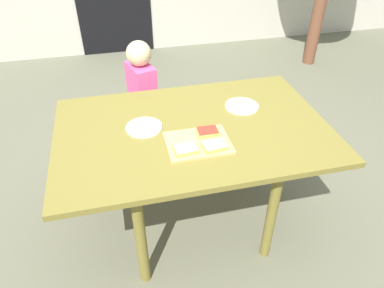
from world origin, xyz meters
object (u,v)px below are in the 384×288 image
pizza_slice_near_left (186,149)px  plate_white_left (144,127)px  plate_white_right (242,106)px  cutting_board (198,143)px  dining_table (193,139)px  child_left (143,99)px  pizza_slice_far_right (207,131)px  pizza_slice_near_right (215,146)px

pizza_slice_near_left → plate_white_left: pizza_slice_near_left is taller
plate_white_right → pizza_slice_near_left: bearing=-139.7°
cutting_board → dining_table: bearing=86.4°
dining_table → child_left: 0.73m
dining_table → plate_white_left: size_ratio=7.49×
pizza_slice_far_right → plate_white_left: pizza_slice_far_right is taller
dining_table → plate_white_right: (0.34, 0.15, 0.08)m
child_left → cutting_board: bearing=-77.2°
dining_table → plate_white_right: plate_white_right is taller
child_left → dining_table: bearing=-73.8°
child_left → plate_white_right: bearing=-45.5°
pizza_slice_near_left → pizza_slice_near_right: bearing=-2.6°
pizza_slice_near_left → child_left: size_ratio=0.13×
plate_white_left → child_left: bearing=84.8°
pizza_slice_near_left → plate_white_right: bearing=40.3°
dining_table → pizza_slice_near_left: pizza_slice_near_left is taller
dining_table → plate_white_right: size_ratio=7.49×
plate_white_right → pizza_slice_far_right: bearing=-139.6°
plate_white_left → dining_table: bearing=-12.3°
pizza_slice_near_left → cutting_board: bearing=36.5°
pizza_slice_near_right → plate_white_left: bearing=139.4°
cutting_board → plate_white_left: bearing=140.0°
dining_table → pizza_slice_near_left: bearing=-112.3°
pizza_slice_near_left → pizza_slice_near_right: size_ratio=0.99×
cutting_board → child_left: size_ratio=0.33×
pizza_slice_near_left → dining_table: bearing=67.7°
dining_table → cutting_board: cutting_board is taller
dining_table → plate_white_left: bearing=167.7°
dining_table → child_left: bearing=106.2°
dining_table → child_left: size_ratio=1.49×
pizza_slice_near_left → pizza_slice_near_right: 0.15m
plate_white_right → pizza_slice_near_right: bearing=-127.2°
plate_white_left → child_left: 0.67m
child_left → pizza_slice_near_left: bearing=-82.7°
dining_table → plate_white_right: bearing=23.7°
cutting_board → plate_white_left: cutting_board is taller
dining_table → pizza_slice_far_right: 0.15m
pizza_slice_near_right → pizza_slice_near_left: bearing=177.4°
child_left → plate_white_left: bearing=-95.2°
pizza_slice_far_right → pizza_slice_near_right: bearing=-89.3°
pizza_slice_far_right → pizza_slice_near_right: (0.00, -0.13, 0.00)m
child_left → pizza_slice_near_right: bearing=-74.0°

